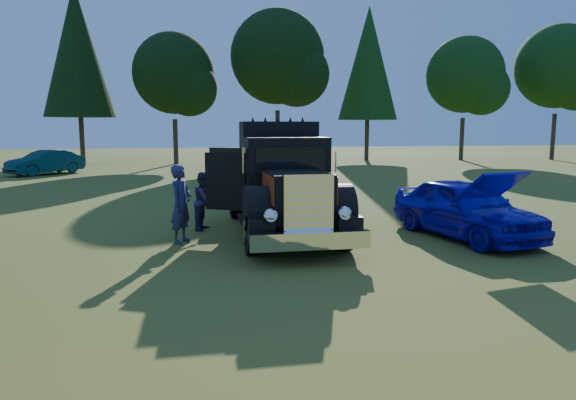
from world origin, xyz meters
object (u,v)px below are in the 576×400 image
(diamond_t_truck, at_px, (283,187))
(distant_teal_car, at_px, (45,162))
(hotrod_coupe, at_px, (466,208))
(spectator_near, at_px, (181,204))
(spectator_far, at_px, (205,201))

(diamond_t_truck, height_order, distant_teal_car, diamond_t_truck)
(hotrod_coupe, xyz_separation_m, distant_teal_car, (-15.79, 20.85, -0.04))
(diamond_t_truck, height_order, spectator_near, diamond_t_truck)
(distant_teal_car, bearing_deg, spectator_far, -21.12)
(diamond_t_truck, xyz_separation_m, hotrod_coupe, (4.59, -1.26, -0.51))
(diamond_t_truck, height_order, hotrod_coupe, diamond_t_truck)
(hotrod_coupe, bearing_deg, diamond_t_truck, 164.61)
(hotrod_coupe, height_order, distant_teal_car, hotrod_coupe)
(hotrod_coupe, distance_m, spectator_near, 7.27)
(spectator_near, relative_size, spectator_far, 1.20)
(diamond_t_truck, xyz_separation_m, distant_teal_car, (-11.20, 19.59, -0.55))
(diamond_t_truck, relative_size, spectator_near, 3.68)
(spectator_near, distance_m, distant_teal_car, 21.89)
(distant_teal_car, bearing_deg, spectator_near, -24.34)
(diamond_t_truck, height_order, spectator_far, diamond_t_truck)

